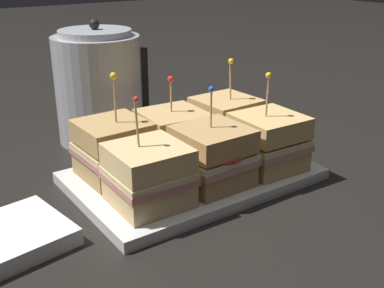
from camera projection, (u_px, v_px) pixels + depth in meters
ground_plane at (192, 181)px, 0.82m from camera, size 6.00×6.00×0.00m
serving_platter at (192, 176)px, 0.81m from camera, size 0.39×0.26×0.02m
sandwich_front_left at (149, 175)px, 0.69m from camera, size 0.11×0.11×0.16m
sandwich_front_center at (212, 157)px, 0.75m from camera, size 0.11×0.11×0.16m
sandwich_front_right at (268, 142)px, 0.81m from camera, size 0.11×0.11×0.17m
sandwich_back_left at (114, 149)px, 0.78m from camera, size 0.11×0.11×0.17m
sandwich_back_center at (173, 136)px, 0.84m from camera, size 0.11×0.11×0.15m
sandwich_back_right at (226, 123)px, 0.90m from camera, size 0.11×0.11×0.17m
kettle_steel at (99, 87)px, 0.96m from camera, size 0.19×0.17×0.24m
napkin_stack at (14, 236)px, 0.63m from camera, size 0.15×0.15×0.02m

